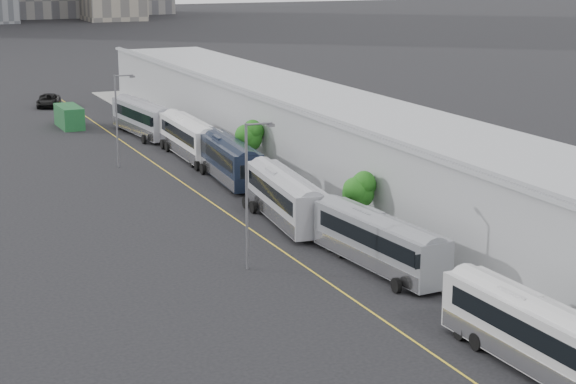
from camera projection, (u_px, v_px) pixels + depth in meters
sidewalk at (417, 235)px, 70.58m from camera, size 10.00×170.00×0.12m
lane_line at (286, 253)px, 66.48m from camera, size 0.12×160.00×0.02m
depot at (464, 184)px, 71.32m from camera, size 12.45×160.40×7.20m
bus_2 at (536, 341)px, 47.38m from camera, size 2.91×12.67×3.68m
bus_3 at (379, 246)px, 62.82m from camera, size 3.58×12.66×3.65m
bus_4 at (285, 201)px, 74.00m from camera, size 4.00×13.36×3.85m
bus_5 at (228, 163)px, 87.69m from camera, size 3.66×13.43×3.88m
bus_6 at (190, 141)px, 98.00m from camera, size 3.15×13.65×3.97m
bus_7 at (144, 121)px, 109.73m from camera, size 3.89×13.72×3.96m
tree_2 at (358, 188)px, 70.96m from camera, size 2.41×2.41×4.53m
tree_3 at (249, 134)px, 90.25m from camera, size 2.58×2.58×5.04m
street_lamp_near at (249, 187)px, 61.91m from camera, size 2.04×0.22×9.70m
street_lamp_far at (118, 114)px, 92.40m from camera, size 2.04×0.22×9.00m
shipping_container at (69, 117)px, 115.00m from camera, size 2.48×6.33×2.60m
suv at (49, 100)px, 130.95m from camera, size 4.36×6.77×1.73m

